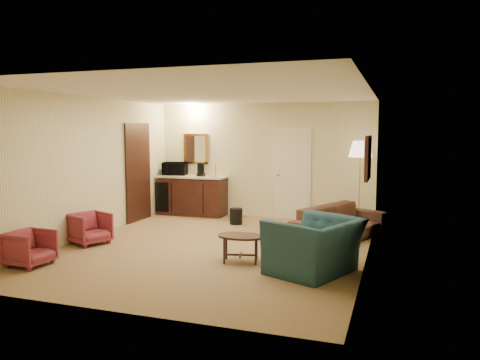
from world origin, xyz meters
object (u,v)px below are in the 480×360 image
(sofa, at_px, (340,217))
(coffee_table, at_px, (241,248))
(rose_chair_near, at_px, (90,227))
(teal_armchair, at_px, (315,237))
(waste_bin, at_px, (236,216))
(microwave, at_px, (175,167))
(floor_lamp, at_px, (360,185))
(wetbar_cabinet, at_px, (192,195))
(rose_chair_far, at_px, (30,246))
(coffee_maker, at_px, (201,170))

(sofa, xyz_separation_m, coffee_table, (-1.24, -2.00, -0.20))
(rose_chair_near, bearing_deg, teal_armchair, -73.93)
(waste_bin, xyz_separation_m, microwave, (-1.82, 0.79, 0.94))
(floor_lamp, bearing_deg, microwave, 174.81)
(wetbar_cabinet, height_order, rose_chair_far, wetbar_cabinet)
(sofa, height_order, rose_chair_near, sofa)
(floor_lamp, xyz_separation_m, coffee_maker, (-3.63, 0.35, 0.18))
(rose_chair_near, relative_size, coffee_table, 0.84)
(rose_chair_far, relative_size, coffee_maker, 1.85)
(sofa, distance_m, coffee_maker, 3.74)
(coffee_table, bearing_deg, coffee_maker, 121.87)
(wetbar_cabinet, distance_m, rose_chair_far, 4.63)
(teal_armchair, distance_m, floor_lamp, 3.34)
(sofa, bearing_deg, wetbar_cabinet, 93.24)
(coffee_table, bearing_deg, waste_bin, 110.58)
(waste_bin, bearing_deg, coffee_maker, 146.48)
(waste_bin, bearing_deg, rose_chair_near, -126.82)
(rose_chair_far, relative_size, waste_bin, 1.71)
(coffee_table, xyz_separation_m, coffee_maker, (-2.14, 3.45, 0.87))
(waste_bin, distance_m, microwave, 2.20)
(teal_armchair, distance_m, coffee_table, 1.20)
(wetbar_cabinet, relative_size, rose_chair_near, 2.70)
(rose_chair_near, height_order, coffee_maker, coffee_maker)
(coffee_table, height_order, waste_bin, coffee_table)
(wetbar_cabinet, distance_m, microwave, 0.81)
(wetbar_cabinet, distance_m, floor_lamp, 3.89)
(coffee_table, bearing_deg, rose_chair_far, -157.60)
(rose_chair_far, relative_size, microwave, 1.03)
(rose_chair_far, bearing_deg, waste_bin, -21.98)
(rose_chair_near, distance_m, coffee_maker, 3.39)
(rose_chair_far, height_order, coffee_table, rose_chair_far)
(teal_armchair, distance_m, microwave, 5.46)
(wetbar_cabinet, xyz_separation_m, teal_armchair, (3.51, -3.62, 0.06))
(floor_lamp, distance_m, coffee_maker, 3.65)
(wetbar_cabinet, distance_m, sofa, 3.88)
(rose_chair_near, relative_size, rose_chair_far, 1.05)
(rose_chair_far, xyz_separation_m, floor_lamp, (4.35, 4.28, 0.60))
(teal_armchair, relative_size, coffee_table, 1.64)
(teal_armchair, height_order, coffee_table, teal_armchair)
(teal_armchair, xyz_separation_m, waste_bin, (-2.16, 2.90, -0.35))
(teal_armchair, xyz_separation_m, coffee_maker, (-3.29, 3.65, 0.56))
(floor_lamp, height_order, waste_bin, floor_lamp)
(floor_lamp, bearing_deg, wetbar_cabinet, 175.25)
(wetbar_cabinet, distance_m, coffee_table, 4.16)
(teal_armchair, distance_m, rose_chair_far, 4.14)
(waste_bin, bearing_deg, rose_chair_far, -115.49)
(sofa, distance_m, rose_chair_near, 4.47)
(sofa, relative_size, coffee_table, 2.90)
(rose_chair_near, xyz_separation_m, coffee_table, (2.86, -0.23, -0.10))
(sofa, height_order, coffee_table, sofa)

